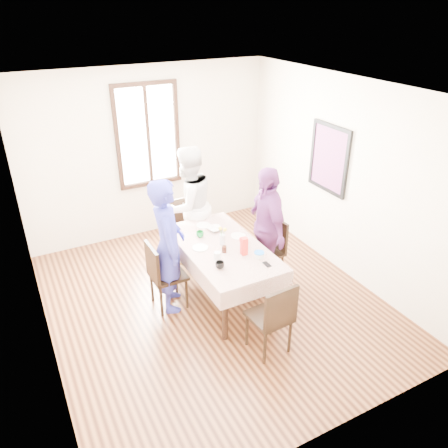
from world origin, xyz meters
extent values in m
plane|color=black|center=(0.00, 0.00, 0.00)|extent=(4.50, 4.50, 0.00)
plane|color=beige|center=(0.00, 2.25, 1.35)|extent=(4.00, 0.00, 4.00)
plane|color=beige|center=(2.00, 0.00, 1.35)|extent=(0.00, 4.50, 4.50)
cube|color=black|center=(0.00, 2.23, 1.65)|extent=(1.02, 0.06, 1.62)
cube|color=white|center=(0.00, 2.24, 1.65)|extent=(0.90, 0.02, 1.50)
cube|color=red|center=(1.98, 0.30, 1.55)|extent=(0.04, 0.76, 0.96)
cube|color=black|center=(0.16, 0.04, 0.38)|extent=(0.83, 1.62, 0.75)
cube|color=#54150A|center=(0.16, 0.04, 0.76)|extent=(0.95, 1.74, 0.01)
cube|color=black|center=(-0.53, 0.19, 0.46)|extent=(0.42, 0.42, 0.91)
cube|color=black|center=(0.85, 0.09, 0.46)|extent=(0.46, 0.46, 0.91)
cube|color=black|center=(0.16, 1.15, 0.46)|extent=(0.42, 0.42, 0.91)
cube|color=black|center=(0.16, -1.08, 0.46)|extent=(0.45, 0.45, 0.91)
imported|color=#2F309C|center=(-0.51, 0.19, 0.87)|extent=(0.59, 0.73, 1.74)
imported|color=silver|center=(0.16, 1.13, 0.88)|extent=(1.01, 0.88, 1.76)
imported|color=#6E2F71|center=(0.83, 0.09, 0.84)|extent=(0.59, 1.05, 1.69)
imported|color=black|center=(-0.10, -0.40, 0.80)|extent=(0.12, 0.12, 0.08)
imported|color=red|center=(0.40, -0.07, 0.81)|extent=(0.12, 0.12, 0.10)
imported|color=#0C7226|center=(0.01, 0.39, 0.80)|extent=(0.11, 0.11, 0.08)
imported|color=white|center=(0.27, 0.46, 0.79)|extent=(0.22, 0.22, 0.05)
cube|color=red|center=(0.31, -0.26, 0.87)|extent=(0.07, 0.07, 0.22)
cylinder|color=white|center=(0.43, -0.40, 0.79)|extent=(0.12, 0.12, 0.06)
cylinder|color=black|center=(0.11, -0.10, 0.80)|extent=(0.06, 0.06, 0.08)
cylinder|color=silver|center=(-0.05, -0.23, 0.82)|extent=(0.08, 0.08, 0.11)
cube|color=black|center=(0.43, -0.58, 0.77)|extent=(0.06, 0.12, 0.01)
cylinder|color=silver|center=(0.19, 0.08, 0.83)|extent=(0.07, 0.07, 0.14)
cylinder|color=white|center=(-0.11, 0.12, 0.77)|extent=(0.20, 0.20, 0.01)
cylinder|color=white|center=(0.46, 0.17, 0.77)|extent=(0.20, 0.20, 0.01)
cylinder|color=white|center=(0.19, 0.65, 0.77)|extent=(0.20, 0.20, 0.01)
cylinder|color=blue|center=(0.43, -0.40, 0.83)|extent=(0.12, 0.12, 0.01)
camera|label=1|loc=(-2.04, -4.21, 3.55)|focal=35.25mm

